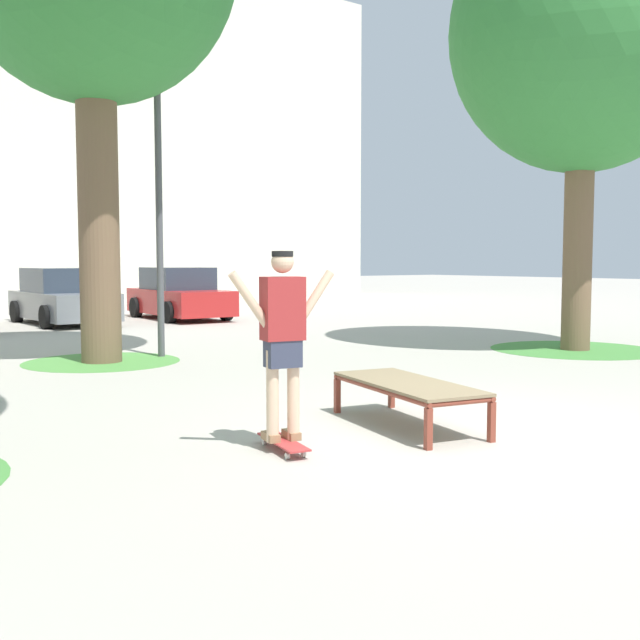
{
  "coord_description": "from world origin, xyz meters",
  "views": [
    {
      "loc": [
        -5.62,
        -4.98,
        1.7
      ],
      "look_at": [
        -0.32,
        2.11,
        1.0
      ],
      "focal_mm": 42.44,
      "sensor_mm": 36.0,
      "label": 1
    }
  ],
  "objects_px": {
    "car_grey": "(62,298)",
    "car_red": "(179,295)",
    "skateboard": "(283,442)",
    "skater": "(283,332)",
    "tree_near_right": "(583,33)",
    "light_post": "(158,138)",
    "skate_box": "(408,386)"
  },
  "relations": [
    {
      "from": "skater",
      "to": "car_red",
      "type": "height_order",
      "value": "skater"
    },
    {
      "from": "tree_near_right",
      "to": "car_grey",
      "type": "distance_m",
      "value": 14.19
    },
    {
      "from": "skater",
      "to": "car_red",
      "type": "xyz_separation_m",
      "value": [
        6.19,
        14.58,
        -0.38
      ]
    },
    {
      "from": "car_red",
      "to": "light_post",
      "type": "bearing_deg",
      "value": -118.32
    },
    {
      "from": "skater",
      "to": "tree_near_right",
      "type": "distance_m",
      "value": 10.46
    },
    {
      "from": "car_red",
      "to": "light_post",
      "type": "height_order",
      "value": "light_post"
    },
    {
      "from": "skateboard",
      "to": "light_post",
      "type": "relative_size",
      "value": 0.14
    },
    {
      "from": "car_red",
      "to": "tree_near_right",
      "type": "bearing_deg",
      "value": -77.37
    },
    {
      "from": "skater",
      "to": "car_red",
      "type": "bearing_deg",
      "value": 67.01
    },
    {
      "from": "light_post",
      "to": "car_red",
      "type": "bearing_deg",
      "value": 61.68
    },
    {
      "from": "tree_near_right",
      "to": "light_post",
      "type": "relative_size",
      "value": 1.46
    },
    {
      "from": "skater",
      "to": "light_post",
      "type": "height_order",
      "value": "light_post"
    },
    {
      "from": "skater",
      "to": "car_grey",
      "type": "relative_size",
      "value": 0.4
    },
    {
      "from": "tree_near_right",
      "to": "skateboard",
      "type": "bearing_deg",
      "value": -160.89
    },
    {
      "from": "skate_box",
      "to": "tree_near_right",
      "type": "distance_m",
      "value": 9.51
    },
    {
      "from": "skater",
      "to": "car_grey",
      "type": "distance_m",
      "value": 15.13
    },
    {
      "from": "skateboard",
      "to": "car_grey",
      "type": "bearing_deg",
      "value": 79.02
    },
    {
      "from": "car_red",
      "to": "car_grey",
      "type": "bearing_deg",
      "value": 175.41
    },
    {
      "from": "skate_box",
      "to": "car_red",
      "type": "xyz_separation_m",
      "value": [
        4.6,
        14.51,
        0.28
      ]
    },
    {
      "from": "car_grey",
      "to": "car_red",
      "type": "distance_m",
      "value": 3.32
    },
    {
      "from": "skater",
      "to": "tree_near_right",
      "type": "bearing_deg",
      "value": 19.1
    },
    {
      "from": "skateboard",
      "to": "car_red",
      "type": "height_order",
      "value": "car_red"
    },
    {
      "from": "skate_box",
      "to": "light_post",
      "type": "distance_m",
      "value": 7.57
    },
    {
      "from": "skate_box",
      "to": "light_post",
      "type": "height_order",
      "value": "light_post"
    },
    {
      "from": "light_post",
      "to": "skate_box",
      "type": "bearing_deg",
      "value": -93.52
    },
    {
      "from": "skateboard",
      "to": "car_red",
      "type": "bearing_deg",
      "value": 67.01
    },
    {
      "from": "car_grey",
      "to": "light_post",
      "type": "height_order",
      "value": "light_post"
    },
    {
      "from": "skater",
      "to": "car_grey",
      "type": "xyz_separation_m",
      "value": [
        2.88,
        14.85,
        -0.38
      ]
    },
    {
      "from": "skateboard",
      "to": "tree_near_right",
      "type": "height_order",
      "value": "tree_near_right"
    },
    {
      "from": "light_post",
      "to": "skater",
      "type": "bearing_deg",
      "value": -106.38
    },
    {
      "from": "skate_box",
      "to": "car_grey",
      "type": "bearing_deg",
      "value": 85.01
    },
    {
      "from": "car_grey",
      "to": "tree_near_right",
      "type": "bearing_deg",
      "value": -63.48
    }
  ]
}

